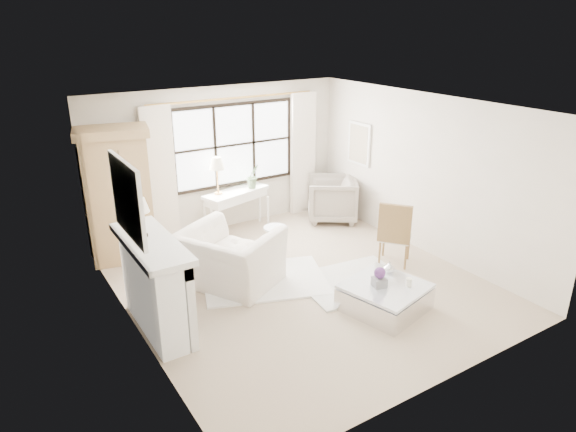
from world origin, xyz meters
The scene contains 32 objects.
floor centered at (0.00, 0.00, 0.00)m, with size 5.50×5.50×0.00m, color #C5AD92.
ceiling centered at (0.00, 0.00, 2.70)m, with size 5.50×5.50×0.00m, color white.
wall_back centered at (0.00, 2.75, 1.35)m, with size 5.00×5.00×0.00m, color beige.
wall_front centered at (0.00, -2.75, 1.35)m, with size 5.00×5.00×0.00m, color white.
wall_left centered at (-2.50, 0.00, 1.35)m, with size 5.50×5.50×0.00m, color silver.
wall_right centered at (2.50, 0.00, 1.35)m, with size 5.50×5.50×0.00m, color silver.
window_pane centered at (0.30, 2.73, 1.60)m, with size 2.40×0.02×1.50m, color white.
window_frame centered at (0.30, 2.72, 1.60)m, with size 2.50×0.04×1.50m, color black, non-canonical shape.
curtain_rod centered at (0.30, 2.67, 2.47)m, with size 0.04×0.04×3.30m, color #B0823D.
curtain_left centered at (-1.20, 2.65, 1.24)m, with size 0.55×0.10×2.47m, color white.
curtain_right centered at (1.80, 2.65, 1.24)m, with size 0.55×0.10×2.47m, color white.
fireplace centered at (-2.27, 0.00, 0.65)m, with size 0.58×1.66×1.26m.
mirror_frame centered at (-2.47, 0.00, 1.84)m, with size 0.05×1.15×0.95m, color white.
mirror_glass centered at (-2.44, 0.00, 1.84)m, with size 0.02×1.00×0.80m, color silver.
art_frame centered at (2.47, 1.70, 1.55)m, with size 0.04×0.62×0.82m, color white.
art_canvas centered at (2.45, 1.70, 1.55)m, with size 0.01×0.52×0.72m, color beige.
mantel_lamp centered at (-2.28, 0.17, 1.65)m, with size 0.22×0.22×0.51m.
armoire centered at (-2.01, 2.34, 1.14)m, with size 1.25×0.93×2.24m.
console_table centered at (0.15, 2.43, 0.40)m, with size 1.37×0.78×0.80m.
console_lamp centered at (-0.21, 2.45, 1.36)m, with size 0.28×0.28×0.69m.
orchid_plant centered at (0.51, 2.42, 1.03)m, with size 0.26×0.21×0.46m, color #56724C.
side_table centered at (0.22, 1.12, 0.33)m, with size 0.40×0.40×0.51m.
rug_left centered at (-0.43, 0.37, 0.02)m, with size 1.87×1.32×0.03m, color white.
rug_right centered at (0.70, -0.39, 0.02)m, with size 1.62×1.22×0.03m, color silver.
club_armchair centered at (-0.92, 0.56, 0.44)m, with size 1.37×1.19×0.89m, color white.
wingback_chair centered at (2.03, 1.93, 0.44)m, with size 0.93×0.96×0.87m, color gray.
french_chair centered at (1.70, -0.22, 0.31)m, with size 0.68×0.68×1.08m.
coffee_table centered at (0.58, -1.23, 0.18)m, with size 1.21×1.21×0.38m.
planter_box centered at (0.47, -1.21, 0.45)m, with size 0.17×0.17×0.13m, color slate.
planter_flowers centered at (0.47, -1.21, 0.59)m, with size 0.16×0.16×0.16m, color #5C2E73.
pillar_candle centered at (0.82, -1.42, 0.44)m, with size 0.08×0.08×0.12m, color white.
coffee_vase centered at (0.87, -0.98, 0.46)m, with size 0.16×0.16×0.17m, color silver.
Camera 1 is at (-3.91, -5.79, 3.82)m, focal length 32.00 mm.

